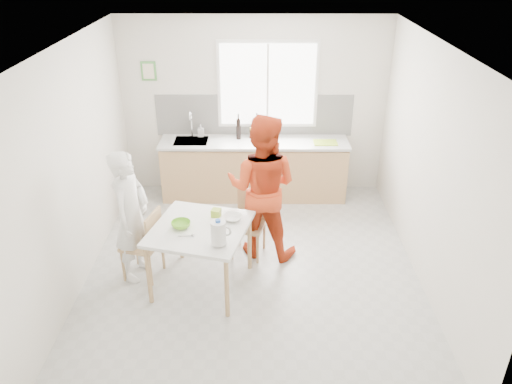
% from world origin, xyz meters
% --- Properties ---
extents(ground, '(4.50, 4.50, 0.00)m').
position_xyz_m(ground, '(0.00, 0.00, 0.00)').
color(ground, '#B7B7B2').
rests_on(ground, ground).
extents(room_shell, '(4.50, 4.50, 4.50)m').
position_xyz_m(room_shell, '(0.00, 0.00, 1.64)').
color(room_shell, silver).
rests_on(room_shell, ground).
extents(window, '(1.50, 0.06, 1.30)m').
position_xyz_m(window, '(0.20, 2.23, 1.70)').
color(window, white).
rests_on(window, room_shell).
extents(backsplash, '(3.00, 0.02, 0.65)m').
position_xyz_m(backsplash, '(0.00, 2.24, 1.23)').
color(backsplash, white).
rests_on(backsplash, room_shell).
extents(picture_frame, '(0.22, 0.03, 0.28)m').
position_xyz_m(picture_frame, '(-1.55, 2.23, 1.90)').
color(picture_frame, '#4E9C47').
rests_on(picture_frame, room_shell).
extents(kitchen_counter, '(2.84, 0.64, 1.37)m').
position_xyz_m(kitchen_counter, '(-0.00, 1.95, 0.42)').
color(kitchen_counter, tan).
rests_on(kitchen_counter, ground).
extents(dining_table, '(1.25, 1.25, 0.79)m').
position_xyz_m(dining_table, '(-0.59, -0.32, 0.71)').
color(dining_table, white).
rests_on(dining_table, ground).
extents(chair_left, '(0.50, 0.50, 0.88)m').
position_xyz_m(chair_left, '(-1.25, -0.15, 0.49)').
color(chair_left, tan).
rests_on(chair_left, ground).
extents(chair_far, '(0.48, 0.48, 0.85)m').
position_xyz_m(chair_far, '(-0.04, 0.38, 0.47)').
color(chair_far, tan).
rests_on(chair_far, ground).
extents(person_white, '(0.52, 0.66, 1.61)m').
position_xyz_m(person_white, '(-1.39, -0.11, 0.81)').
color(person_white, white).
rests_on(person_white, ground).
extents(person_red, '(1.05, 0.91, 1.86)m').
position_xyz_m(person_red, '(0.11, 0.39, 0.93)').
color(person_red, red).
rests_on(person_red, ground).
extents(bowl_green, '(0.26, 0.26, 0.07)m').
position_xyz_m(bowl_green, '(-0.79, -0.32, 0.82)').
color(bowl_green, '#74C42D').
rests_on(bowl_green, dining_table).
extents(bowl_white, '(0.26, 0.26, 0.05)m').
position_xyz_m(bowl_white, '(-0.23, -0.15, 0.81)').
color(bowl_white, white).
rests_on(bowl_white, dining_table).
extents(milk_jug, '(0.22, 0.16, 0.28)m').
position_xyz_m(milk_jug, '(-0.34, -0.67, 0.94)').
color(milk_jug, white).
rests_on(milk_jug, dining_table).
extents(green_box, '(0.12, 0.12, 0.09)m').
position_xyz_m(green_box, '(-0.42, -0.07, 0.83)').
color(green_box, '#95B92A').
rests_on(green_box, dining_table).
extents(spoon, '(0.16, 0.03, 0.01)m').
position_xyz_m(spoon, '(-0.72, -0.51, 0.80)').
color(spoon, '#A5A5AA').
rests_on(spoon, dining_table).
extents(cutting_board, '(0.35, 0.25, 0.01)m').
position_xyz_m(cutting_board, '(1.06, 1.87, 0.93)').
color(cutting_board, '#9ABE2B').
rests_on(cutting_board, kitchen_counter).
extents(wine_bottle_a, '(0.07, 0.07, 0.32)m').
position_xyz_m(wine_bottle_a, '(-0.24, 2.04, 1.08)').
color(wine_bottle_a, black).
rests_on(wine_bottle_a, kitchen_counter).
extents(wine_bottle_b, '(0.07, 0.07, 0.30)m').
position_xyz_m(wine_bottle_b, '(0.04, 2.13, 1.07)').
color(wine_bottle_b, black).
rests_on(wine_bottle_b, kitchen_counter).
extents(jar_amber, '(0.06, 0.06, 0.16)m').
position_xyz_m(jar_amber, '(-0.04, 2.09, 1.00)').
color(jar_amber, olive).
rests_on(jar_amber, kitchen_counter).
extents(soap_bottle, '(0.09, 0.09, 0.19)m').
position_xyz_m(soap_bottle, '(-0.82, 2.14, 1.01)').
color(soap_bottle, '#999999').
rests_on(soap_bottle, kitchen_counter).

